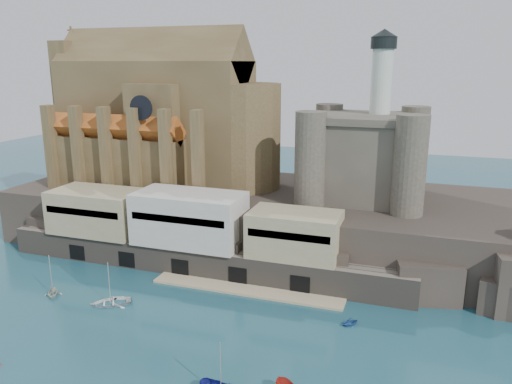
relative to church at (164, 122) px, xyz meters
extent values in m
plane|color=#194552|center=(24.13, -41.85, -22.13)|extent=(300.00, 300.00, 0.00)
cube|color=black|center=(24.13, -1.85, -17.13)|extent=(100.00, 34.00, 10.00)
cube|color=black|center=(-13.87, -18.35, -19.13)|extent=(9.00, 5.00, 6.00)
cube|color=black|center=(2.13, -18.35, -19.13)|extent=(9.00, 5.00, 6.00)
cube|color=black|center=(19.13, -18.35, -19.13)|extent=(9.00, 5.00, 6.00)
cube|color=black|center=(36.13, -18.35, -19.13)|extent=(9.00, 5.00, 6.00)
cube|color=black|center=(52.13, -18.35, -19.13)|extent=(9.00, 5.00, 6.00)
cube|color=#655C51|center=(16.13, -19.35, -19.88)|extent=(70.00, 6.00, 4.50)
cube|color=tan|center=(26.13, -23.85, -21.98)|extent=(30.00, 4.00, 0.40)
cube|color=black|center=(-5.87, -22.25, -20.53)|extent=(3.00, 0.40, 2.60)
cube|color=black|center=(4.13, -22.25, -20.53)|extent=(3.00, 0.40, 2.60)
cube|color=black|center=(14.13, -22.25, -20.53)|extent=(3.00, 0.40, 2.60)
cube|color=black|center=(24.13, -22.25, -20.53)|extent=(3.00, 0.40, 2.60)
cube|color=black|center=(34.13, -22.25, -20.53)|extent=(3.00, 0.40, 2.60)
cube|color=tan|center=(-3.87, -18.35, -13.88)|extent=(16.00, 9.00, 7.50)
cube|color=beige|center=(14.13, -18.35, -13.38)|extent=(18.00, 9.00, 8.50)
cube|color=tan|center=(32.13, -18.35, -14.13)|extent=(14.00, 8.00, 7.00)
cube|color=brown|center=(-1.87, 0.15, -0.13)|extent=(38.00, 14.00, 24.00)
cube|color=brown|center=(-1.87, 0.15, 11.87)|extent=(38.00, 13.01, 13.01)
cylinder|color=brown|center=(17.13, 0.15, -2.13)|extent=(14.00, 14.00, 20.00)
cube|color=brown|center=(2.13, 0.15, -2.13)|extent=(10.00, 20.00, 20.00)
cube|color=brown|center=(-5.87, -9.35, -7.13)|extent=(28.00, 5.00, 10.00)
cube|color=brown|center=(-5.87, 9.65, -7.13)|extent=(28.00, 5.00, 10.00)
cube|color=#A44F1C|center=(-5.87, -9.35, -0.53)|extent=(28.00, 5.66, 5.66)
cube|color=#A44F1C|center=(-5.87, 9.65, -0.53)|extent=(28.00, 5.66, 5.66)
cube|color=brown|center=(-20.87, 0.15, 1.87)|extent=(4.00, 10.00, 28.00)
cylinder|color=black|center=(2.13, -11.90, 3.87)|extent=(4.40, 0.30, 4.40)
cube|color=brown|center=(-17.87, -12.35, -4.13)|extent=(1.60, 2.20, 16.00)
cube|color=brown|center=(-11.67, -12.35, -4.13)|extent=(1.60, 2.20, 16.00)
cube|color=brown|center=(-5.47, -12.35, -4.13)|extent=(1.60, 2.20, 16.00)
cube|color=brown|center=(0.73, -12.35, -4.13)|extent=(1.60, 2.20, 16.00)
cube|color=brown|center=(6.93, -12.35, -4.13)|extent=(1.60, 2.20, 16.00)
cube|color=brown|center=(13.13, -12.35, -4.13)|extent=(1.60, 2.20, 16.00)
cube|color=#484338|center=(40.13, -0.85, -5.13)|extent=(16.00, 16.00, 14.00)
cube|color=#484338|center=(40.13, -0.85, 2.27)|extent=(17.00, 17.00, 1.20)
cylinder|color=#484338|center=(32.13, -8.85, -4.13)|extent=(5.20, 5.20, 16.00)
cylinder|color=#484338|center=(48.13, -8.85, -4.13)|extent=(5.20, 5.20, 16.00)
cylinder|color=#484338|center=(32.13, 7.15, -4.13)|extent=(5.20, 5.20, 16.00)
cylinder|color=#484338|center=(48.13, 7.15, -4.13)|extent=(5.20, 5.20, 16.00)
cylinder|color=silver|center=(42.13, 1.15, 7.87)|extent=(3.60, 3.60, 12.00)
cylinder|color=black|center=(42.13, 1.15, 14.87)|extent=(4.40, 4.40, 2.00)
cone|color=black|center=(42.13, 1.15, 16.47)|extent=(4.60, 4.60, 1.40)
cube|color=black|center=(62.13, -18.85, -19.63)|extent=(6.00, 5.00, 5.00)
imported|color=beige|center=(-0.71, -34.73, -22.13)|extent=(3.45, 3.07, 3.41)
imported|color=white|center=(9.06, -34.25, -22.13)|extent=(3.26, 4.03, 5.69)
imported|color=#26539C|center=(42.58, -29.03, -22.13)|extent=(2.60, 2.55, 2.62)
camera|label=1|loc=(50.03, -89.51, 11.60)|focal=35.00mm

